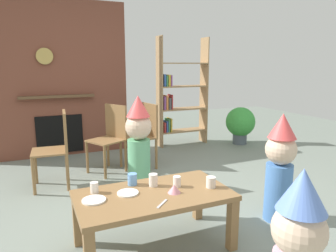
% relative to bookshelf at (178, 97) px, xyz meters
% --- Properties ---
extents(ground_plane, '(12.00, 12.00, 0.00)m').
position_rel_bookshelf_xyz_m(ground_plane, '(-1.23, -2.40, -0.87)').
color(ground_plane, gray).
extents(brick_fireplace_feature, '(2.20, 0.28, 2.40)m').
position_rel_bookshelf_xyz_m(brick_fireplace_feature, '(-2.01, 0.20, 0.33)').
color(brick_fireplace_feature, brown).
rests_on(brick_fireplace_feature, ground_plane).
extents(bookshelf, '(0.90, 0.28, 1.90)m').
position_rel_bookshelf_xyz_m(bookshelf, '(0.00, 0.00, 0.00)').
color(bookshelf, '#9E7A51').
rests_on(bookshelf, ground_plane).
extents(coffee_table, '(1.18, 0.64, 0.46)m').
position_rel_bookshelf_xyz_m(coffee_table, '(-1.57, -2.84, -0.48)').
color(coffee_table, olive).
rests_on(coffee_table, ground_plane).
extents(paper_cup_near_left, '(0.06, 0.06, 0.09)m').
position_rel_bookshelf_xyz_m(paper_cup_near_left, '(-1.99, -2.65, -0.37)').
color(paper_cup_near_left, silver).
rests_on(paper_cup_near_left, coffee_table).
extents(paper_cup_near_right, '(0.07, 0.07, 0.10)m').
position_rel_bookshelf_xyz_m(paper_cup_near_right, '(-1.52, -2.71, -0.36)').
color(paper_cup_near_right, silver).
rests_on(paper_cup_near_right, coffee_table).
extents(paper_cup_center, '(0.06, 0.06, 0.09)m').
position_rel_bookshelf_xyz_m(paper_cup_center, '(-1.35, -2.80, -0.37)').
color(paper_cup_center, silver).
rests_on(paper_cup_center, coffee_table).
extents(paper_cup_far_left, '(0.08, 0.08, 0.10)m').
position_rel_bookshelf_xyz_m(paper_cup_far_left, '(-1.67, -2.61, -0.36)').
color(paper_cup_far_left, '#669EE0').
rests_on(paper_cup_far_left, coffee_table).
extents(paper_cup_far_right, '(0.08, 0.08, 0.09)m').
position_rel_bookshelf_xyz_m(paper_cup_far_right, '(-1.11, -2.92, -0.37)').
color(paper_cup_far_right, silver).
rests_on(paper_cup_far_right, coffee_table).
extents(paper_plate_front, '(0.17, 0.17, 0.01)m').
position_rel_bookshelf_xyz_m(paper_plate_front, '(-2.02, -2.80, -0.40)').
color(paper_plate_front, white).
rests_on(paper_plate_front, coffee_table).
extents(paper_plate_rear, '(0.16, 0.16, 0.01)m').
position_rel_bookshelf_xyz_m(paper_plate_rear, '(-1.76, -2.77, -0.40)').
color(paper_plate_rear, white).
rests_on(paper_plate_rear, coffee_table).
extents(birthday_cake_slice, '(0.10, 0.10, 0.07)m').
position_rel_bookshelf_xyz_m(birthday_cake_slice, '(-1.43, -2.90, -0.38)').
color(birthday_cake_slice, pink).
rests_on(birthday_cake_slice, coffee_table).
extents(table_fork, '(0.12, 0.11, 0.01)m').
position_rel_bookshelf_xyz_m(table_fork, '(-1.59, -3.05, -0.41)').
color(table_fork, silver).
rests_on(table_fork, coffee_table).
extents(child_in_pink, '(0.28, 0.28, 1.01)m').
position_rel_bookshelf_xyz_m(child_in_pink, '(-0.36, -2.88, -0.33)').
color(child_in_pink, '#4C7FC6').
rests_on(child_in_pink, ground_plane).
extents(child_by_the_chairs, '(0.30, 0.30, 1.09)m').
position_rel_bookshelf_xyz_m(child_by_the_chairs, '(-1.29, -1.63, -0.29)').
color(child_by_the_chairs, '#66B27F').
rests_on(child_by_the_chairs, ground_plane).
extents(dining_chair_left, '(0.43, 0.43, 0.90)m').
position_rel_bookshelf_xyz_m(dining_chair_left, '(-2.14, -1.21, -0.36)').
color(dining_chair_left, olive).
rests_on(dining_chair_left, ground_plane).
extents(dining_chair_middle, '(0.54, 0.54, 0.90)m').
position_rel_bookshelf_xyz_m(dining_chair_middle, '(-1.44, -0.91, -0.36)').
color(dining_chair_middle, olive).
rests_on(dining_chair_middle, ground_plane).
extents(dining_chair_right, '(0.47, 0.47, 0.90)m').
position_rel_bookshelf_xyz_m(dining_chair_right, '(-0.98, -0.94, -0.36)').
color(dining_chair_right, olive).
rests_on(dining_chair_right, ground_plane).
extents(potted_plant_tall, '(0.53, 0.53, 0.67)m').
position_rel_bookshelf_xyz_m(potted_plant_tall, '(1.06, -0.41, -0.48)').
color(potted_plant_tall, '#4C5660').
rests_on(potted_plant_tall, ground_plane).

